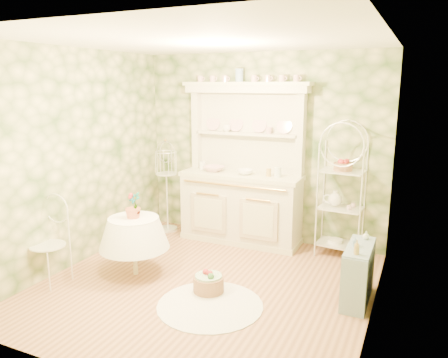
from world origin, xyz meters
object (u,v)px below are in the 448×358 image
at_px(bakers_rack, 341,193).
at_px(birdcage_stand, 167,187).
at_px(cafe_chair, 48,251).
at_px(floor_basket, 209,283).
at_px(side_shelf, 358,275).
at_px(kitchen_dresser, 241,164).
at_px(round_table, 135,245).

distance_m(bakers_rack, birdcage_stand, 2.64).
bearing_deg(cafe_chair, birdcage_stand, 81.30).
bearing_deg(bakers_rack, floor_basket, -117.42).
bearing_deg(side_shelf, birdcage_stand, 166.67).
bearing_deg(cafe_chair, bakers_rack, 36.31).
bearing_deg(cafe_chair, floor_basket, 15.25).
distance_m(bakers_rack, side_shelf, 1.43).
relative_size(kitchen_dresser, cafe_chair, 2.95).
distance_m(round_table, floor_basket, 1.05).
height_order(side_shelf, floor_basket, side_shelf).
distance_m(cafe_chair, birdcage_stand, 2.19).
bearing_deg(floor_basket, kitchen_dresser, 100.43).
xyz_separation_m(birdcage_stand, floor_basket, (1.53, -1.60, -0.60)).
distance_m(kitchen_dresser, floor_basket, 1.98).
relative_size(side_shelf, birdcage_stand, 0.47).
distance_m(kitchen_dresser, cafe_chair, 2.76).
height_order(side_shelf, round_table, round_table).
bearing_deg(cafe_chair, side_shelf, 15.49).
bearing_deg(birdcage_stand, side_shelf, -20.13).
height_order(round_table, cafe_chair, cafe_chair).
bearing_deg(kitchen_dresser, birdcage_stand, -177.55).
bearing_deg(round_table, birdcage_stand, 108.25).
bearing_deg(bakers_rack, cafe_chair, -136.60).
bearing_deg(side_shelf, floor_basket, -155.50).
relative_size(bakers_rack, side_shelf, 2.56).
bearing_deg(birdcage_stand, kitchen_dresser, 2.45).
bearing_deg(birdcage_stand, round_table, -71.75).
distance_m(bakers_rack, cafe_chair, 3.70).
bearing_deg(floor_basket, side_shelf, 17.70).
xyz_separation_m(round_table, floor_basket, (1.01, -0.05, -0.26)).
relative_size(kitchen_dresser, floor_basket, 6.72).
bearing_deg(bakers_rack, side_shelf, -65.99).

